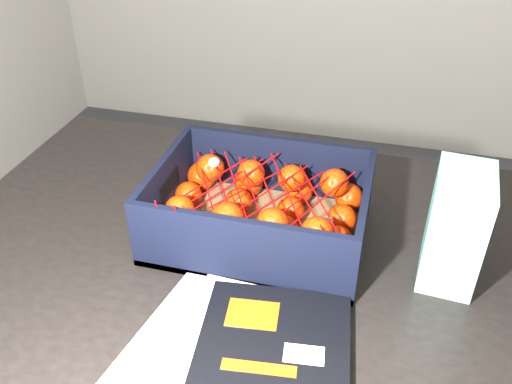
% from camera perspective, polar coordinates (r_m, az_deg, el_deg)
% --- Properties ---
extents(table, '(1.21, 0.81, 0.75)m').
position_cam_1_polar(table, '(1.00, 1.75, -11.14)').
color(table, black).
rests_on(table, ground).
extents(magazine_stack, '(0.34, 0.31, 0.02)m').
position_cam_1_polar(magazine_stack, '(0.78, -1.78, -16.89)').
color(magazine_stack, silver).
rests_on(magazine_stack, table).
extents(produce_crate, '(0.36, 0.27, 0.13)m').
position_cam_1_polar(produce_crate, '(0.96, 0.46, -2.42)').
color(produce_crate, brown).
rests_on(produce_crate, table).
extents(clementine_heap, '(0.34, 0.25, 0.10)m').
position_cam_1_polar(clementine_heap, '(0.95, 0.41, -1.95)').
color(clementine_heap, red).
rests_on(clementine_heap, produce_crate).
extents(mesh_net, '(0.30, 0.24, 0.09)m').
position_cam_1_polar(mesh_net, '(0.93, -0.10, 0.06)').
color(mesh_net, red).
rests_on(mesh_net, clementine_heap).
extents(retail_carton, '(0.09, 0.13, 0.19)m').
position_cam_1_polar(retail_carton, '(0.90, 20.05, -3.45)').
color(retail_carton, silver).
rests_on(retail_carton, table).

